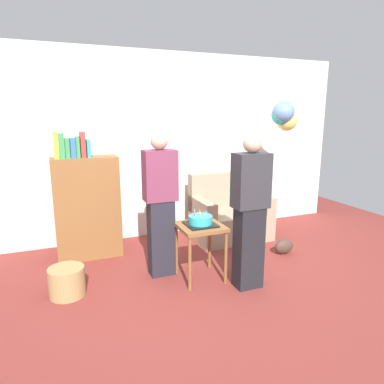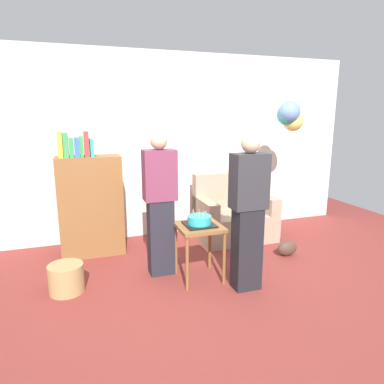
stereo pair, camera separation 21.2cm
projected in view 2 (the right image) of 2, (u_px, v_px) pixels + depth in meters
The scene contains 11 objects.
ground_plane at pixel (220, 293), 3.59m from camera, with size 8.00×8.00×0.00m, color maroon.
wall_back at pixel (167, 146), 5.18m from camera, with size 6.00×0.10×2.70m, color silver.
couch at pixel (234, 216), 5.13m from camera, with size 1.10×0.70×0.96m.
bookshelf at pixel (90, 203), 4.47m from camera, with size 0.80×0.36×1.61m.
side_table at pixel (199, 234), 3.80m from camera, with size 0.48×0.48×0.63m.
birthday_cake at pixel (199, 221), 3.76m from camera, with size 0.32×0.32×0.17m.
person_blowing_candles at pixel (160, 204), 3.87m from camera, with size 0.36×0.22×1.63m.
person_holding_cake at pixel (248, 213), 3.53m from camera, with size 0.36×0.22×1.63m.
wicker_basket at pixel (66, 278), 3.59m from camera, with size 0.36×0.36×0.30m, color #A88451.
handbag at pixel (287, 248), 4.52m from camera, with size 0.28×0.14×0.20m, color #473328.
balloon_bunch at pixel (290, 116), 4.79m from camera, with size 0.40×0.36×2.00m.
Camera 2 is at (-1.33, -3.00, 1.82)m, focal length 32.29 mm.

